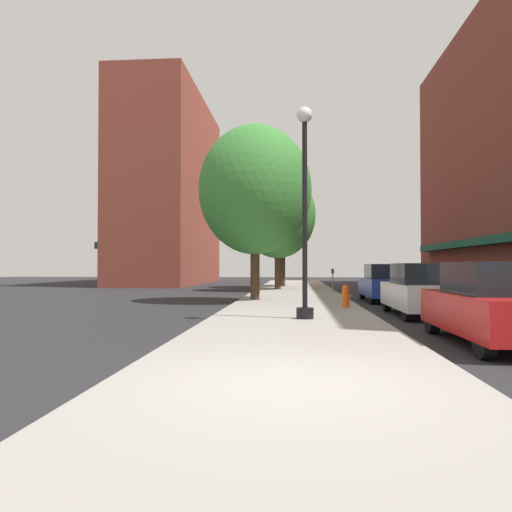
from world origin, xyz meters
The scene contains 12 objects.
ground_plane centered at (4.00, 18.00, 0.00)m, with size 90.00×90.00×0.00m, color #232326.
sidewalk_slab centered at (0.00, 19.00, 0.06)m, with size 4.80×50.00×0.12m, color gray.
building_far_background centered at (-11.01, 37.00, 8.14)m, with size 6.80×18.00×16.31m.
lamppost centered at (0.31, 7.55, 3.20)m, with size 0.48×0.48×5.90m.
fire_hydrant centered at (1.82, 11.47, 0.52)m, with size 0.33×0.26×0.79m.
parking_meter_near centered at (2.05, 20.57, 0.95)m, with size 0.14×0.09×1.31m.
tree_near centered at (-1.69, 15.13, 4.88)m, with size 4.90×4.90×7.59m.
tree_mid centered at (-0.86, 29.27, 4.91)m, with size 4.56×4.56×7.42m.
tree_far centered at (-1.04, 24.77, 4.77)m, with size 4.73×4.73×7.38m.
car_red centered at (4.00, 3.96, 0.81)m, with size 1.80×4.30×1.66m.
car_white centered at (4.00, 9.68, 0.81)m, with size 1.80×4.30×1.66m.
car_blue centered at (4.00, 15.99, 0.81)m, with size 1.80×4.30×1.66m.
Camera 1 is at (0.04, -6.25, 1.58)m, focal length 34.78 mm.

